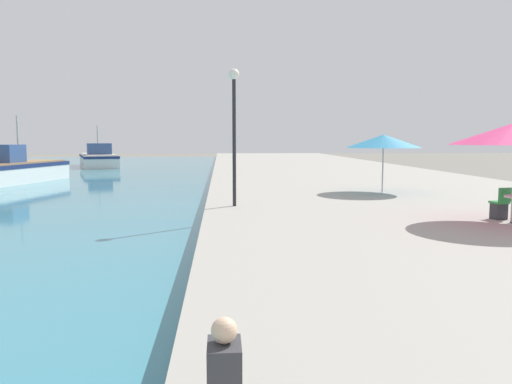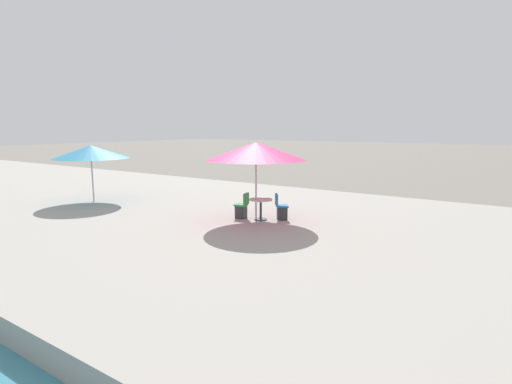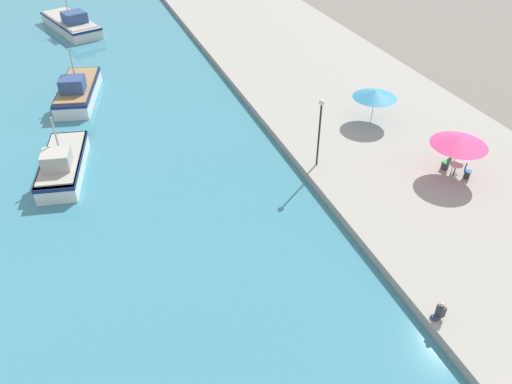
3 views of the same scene
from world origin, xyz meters
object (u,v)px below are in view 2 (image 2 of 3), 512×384
Objects in this scene: cafe_umbrella_pink at (256,151)px; cafe_umbrella_white at (91,152)px; cafe_chair_left at (281,210)px; cafe_table at (261,205)px; cafe_chair_right at (242,209)px.

cafe_umbrella_pink reaches higher than cafe_umbrella_white.
cafe_umbrella_white reaches higher than cafe_chair_left.
cafe_umbrella_white is 3.46× the size of cafe_chair_left.
cafe_table is 0.75m from cafe_chair_right.
cafe_chair_right is at bearing 101.93° from cafe_table.
cafe_chair_left is at bearing -79.32° from cafe_umbrella_white.
cafe_umbrella_pink reaches higher than cafe_chair_left.
cafe_umbrella_pink reaches higher than cafe_chair_right.
cafe_umbrella_pink is 3.74× the size of cafe_chair_right.
cafe_umbrella_pink is at bearing 150.37° from cafe_table.
cafe_chair_right is at bearing -102.98° from cafe_chair_left.
cafe_table is (1.16, -7.91, -1.63)m from cafe_umbrella_white.
cafe_umbrella_white is 3.94× the size of cafe_table.
cafe_chair_left is (0.44, -0.57, -0.21)m from cafe_table.
cafe_chair_left is (1.60, -8.48, -1.84)m from cafe_umbrella_white.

